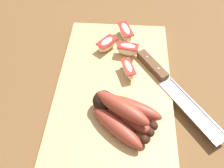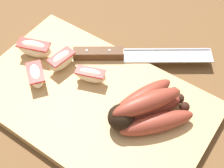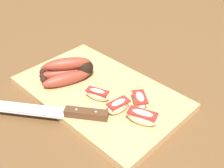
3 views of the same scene
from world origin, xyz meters
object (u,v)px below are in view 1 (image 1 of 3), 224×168
Objects in this scene: banana_bunch at (121,113)px; apple_wedge_middle at (107,44)px; apple_wedge_near at (128,69)px; chefs_knife at (165,79)px; apple_wedge_far at (128,49)px; apple_wedge_extra at (125,32)px.

banana_bunch reaches higher than apple_wedge_middle.
banana_bunch is 0.13m from apple_wedge_near.
chefs_knife is 3.94× the size of apple_wedge_middle.
apple_wedge_far is (-0.07, -0.00, 0.00)m from apple_wedge_near.
apple_wedge_far is (-0.19, 0.01, -0.00)m from banana_bunch.
apple_wedge_extra reaches higher than apple_wedge_middle.
apple_wedge_far is 0.80× the size of apple_wedge_extra.
banana_bunch is 2.11× the size of apple_wedge_extra.
apple_wedge_far is at bearing 177.78° from banana_bunch.
apple_wedge_far is at bearing -132.34° from chefs_knife.
banana_bunch is 0.19m from apple_wedge_far.
chefs_knife is at bearing 55.30° from apple_wedge_middle.
apple_wedge_far is at bearing 7.72° from apple_wedge_extra.
apple_wedge_extra reaches higher than chefs_knife.
chefs_knife is at bearing 138.96° from banana_bunch.
apple_wedge_extra is (-0.13, -0.01, 0.00)m from apple_wedge_near.
apple_wedge_far reaches higher than apple_wedge_middle.
apple_wedge_near is at bearing -99.44° from chefs_knife.
banana_bunch reaches higher than chefs_knife.
apple_wedge_middle is 1.05× the size of apple_wedge_far.
apple_wedge_far reaches higher than apple_wedge_near.
apple_wedge_extra is (-0.14, -0.10, 0.01)m from chefs_knife.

